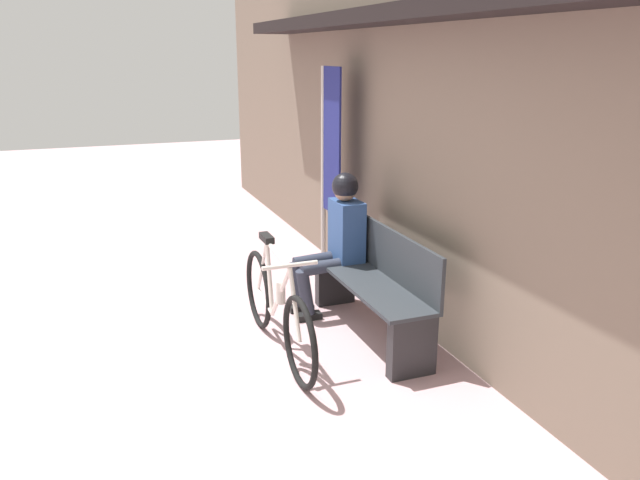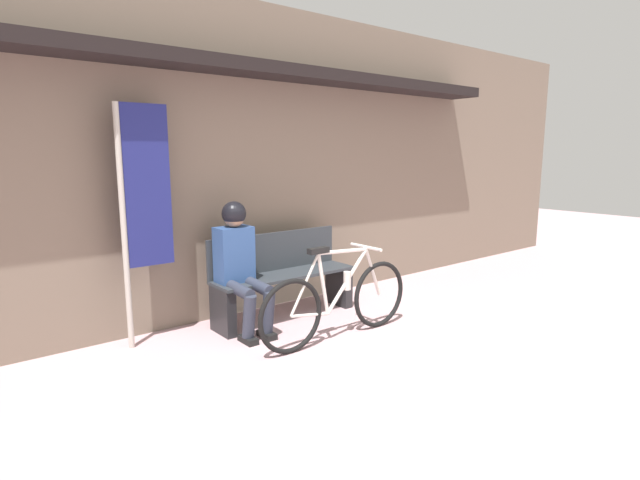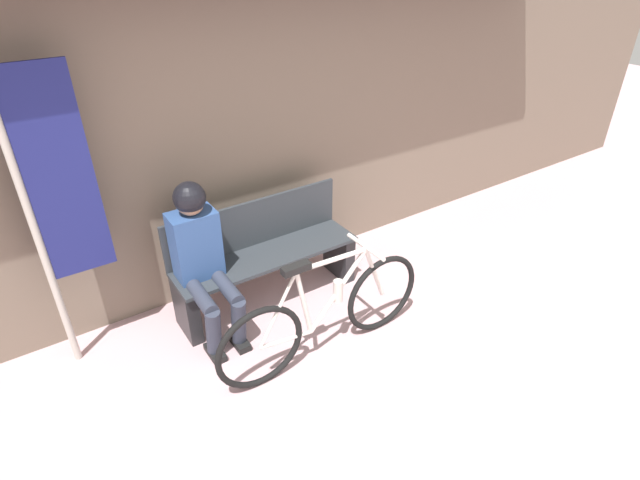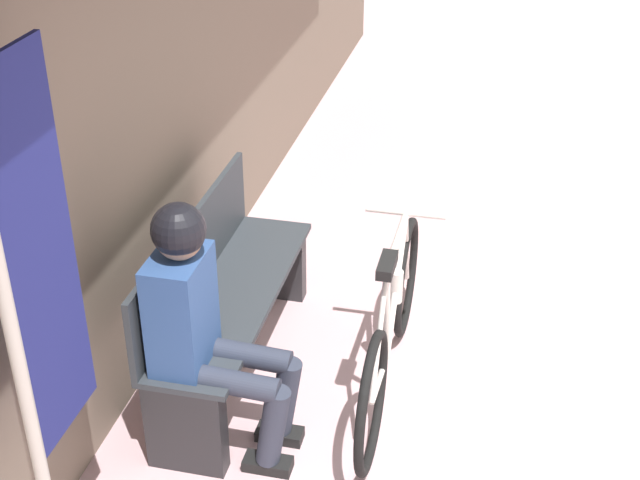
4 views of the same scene
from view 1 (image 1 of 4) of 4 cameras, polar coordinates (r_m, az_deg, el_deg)
name	(u,v)px [view 1 (image 1 of 4)]	position (r m, az deg, el deg)	size (l,w,h in m)	color
ground_plane	(103,375)	(4.86, -19.19, -11.54)	(24.00, 24.00, 0.00)	#C69EA3
storefront_wall	(425,127)	(5.03, 9.60, 10.12)	(12.00, 0.56, 3.20)	#756656
park_bench_near	(375,287)	(5.06, 5.05, -4.32)	(1.55, 0.42, 0.87)	#2D3338
bicycle	(277,309)	(4.76, -3.96, -6.29)	(1.72, 0.40, 0.88)	black
person_seated	(336,233)	(5.41, 1.51, 0.61)	(0.34, 0.62, 1.25)	#2D3342
banner_pole	(329,153)	(6.11, 0.84, 8.00)	(0.45, 0.05, 2.10)	#B7B2A8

